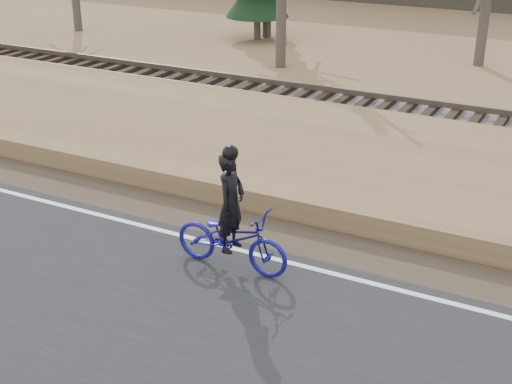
% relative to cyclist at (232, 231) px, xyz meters
% --- Properties ---
extents(ground, '(120.00, 120.00, 0.00)m').
position_rel_cyclist_xyz_m(ground, '(-3.22, 0.37, -0.74)').
color(ground, olive).
rests_on(ground, ground).
extents(edge_line, '(120.00, 0.12, 0.01)m').
position_rel_cyclist_xyz_m(edge_line, '(-3.22, 0.57, -0.68)').
color(edge_line, silver).
rests_on(edge_line, road).
extents(shoulder, '(120.00, 1.60, 0.04)m').
position_rel_cyclist_xyz_m(shoulder, '(-3.22, 1.57, -0.72)').
color(shoulder, '#473A2B').
rests_on(shoulder, ground).
extents(embankment, '(120.00, 5.00, 0.44)m').
position_rel_cyclist_xyz_m(embankment, '(-3.22, 4.57, -0.52)').
color(embankment, olive).
rests_on(embankment, ground).
extents(ballast, '(120.00, 3.00, 0.45)m').
position_rel_cyclist_xyz_m(ballast, '(-3.22, 8.37, -0.52)').
color(ballast, slate).
rests_on(ballast, ground).
extents(railroad, '(120.00, 2.40, 0.29)m').
position_rel_cyclist_xyz_m(railroad, '(-3.22, 8.37, -0.22)').
color(railroad, black).
rests_on(railroad, ballast).
extents(cyclist, '(2.05, 0.73, 2.18)m').
position_rel_cyclist_xyz_m(cyclist, '(0.00, 0.00, 0.00)').
color(cyclist, navy).
rests_on(cyclist, road).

